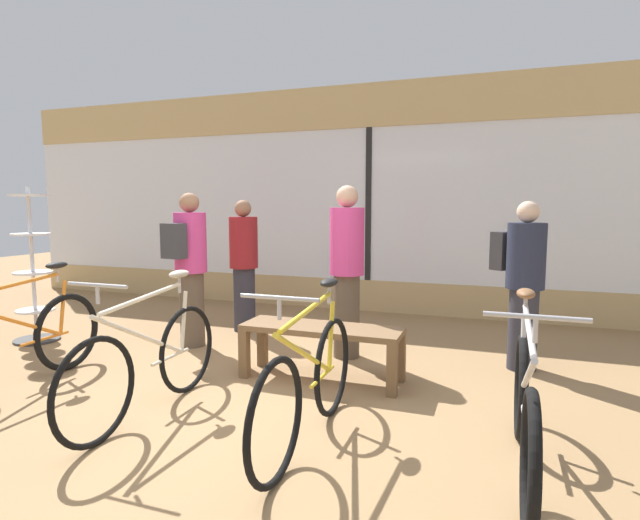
# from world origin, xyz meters

# --- Properties ---
(ground_plane) EXTENTS (24.00, 24.00, 0.00)m
(ground_plane) POSITION_xyz_m (0.00, 0.00, 0.00)
(ground_plane) COLOR #99754C
(shop_back_wall) EXTENTS (12.00, 0.08, 3.20)m
(shop_back_wall) POSITION_xyz_m (0.00, 3.84, 1.64)
(shop_back_wall) COLOR tan
(shop_back_wall) RESTS_ON ground_plane
(bicycle_far_left) EXTENTS (0.46, 1.78, 1.04)m
(bicycle_far_left) POSITION_xyz_m (-1.96, -0.16, 0.39)
(bicycle_far_left) COLOR black
(bicycle_far_left) RESTS_ON ground_plane
(bicycle_left) EXTENTS (0.46, 1.70, 1.03)m
(bicycle_left) POSITION_xyz_m (-0.61, -0.20, 0.40)
(bicycle_left) COLOR black
(bicycle_left) RESTS_ON ground_plane
(bicycle_right) EXTENTS (0.46, 1.69, 1.04)m
(bicycle_right) POSITION_xyz_m (0.65, -0.22, 0.40)
(bicycle_right) COLOR black
(bicycle_right) RESTS_ON ground_plane
(bicycle_far_right) EXTENTS (0.46, 1.71, 1.03)m
(bicycle_far_right) POSITION_xyz_m (1.92, -0.19, 0.38)
(bicycle_far_right) COLOR black
(bicycle_far_right) RESTS_ON ground_plane
(accessory_rack) EXTENTS (0.48, 0.48, 1.73)m
(accessory_rack) POSITION_xyz_m (-3.11, 1.00, 0.71)
(accessory_rack) COLOR #333333
(accessory_rack) RESTS_ON ground_plane
(display_bench) EXTENTS (1.40, 0.44, 0.48)m
(display_bench) POSITION_xyz_m (0.33, 0.90, 0.39)
(display_bench) COLOR brown
(display_bench) RESTS_ON ground_plane
(customer_near_rack) EXTENTS (0.48, 0.48, 1.71)m
(customer_near_rack) POSITION_xyz_m (0.35, 1.62, 0.90)
(customer_near_rack) COLOR brown
(customer_near_rack) RESTS_ON ground_plane
(customer_by_window) EXTENTS (0.56, 0.52, 1.56)m
(customer_by_window) POSITION_xyz_m (1.98, 1.81, 0.84)
(customer_by_window) COLOR #2D2D38
(customer_by_window) RESTS_ON ground_plane
(customer_mid_floor) EXTENTS (0.39, 0.52, 1.65)m
(customer_mid_floor) POSITION_xyz_m (-1.34, 1.41, 0.89)
(customer_mid_floor) COLOR brown
(customer_mid_floor) RESTS_ON ground_plane
(customer_near_bench) EXTENTS (0.48, 0.48, 1.58)m
(customer_near_bench) POSITION_xyz_m (-1.13, 2.21, 0.83)
(customer_near_bench) COLOR #2D2D38
(customer_near_bench) RESTS_ON ground_plane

